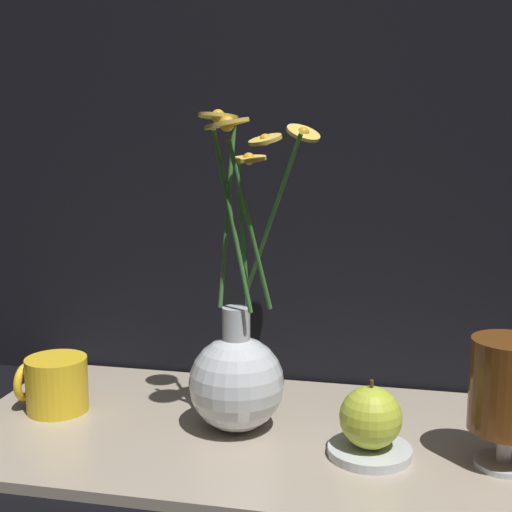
# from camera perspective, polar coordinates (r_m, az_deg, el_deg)

# --- Properties ---
(ground_plane) EXTENTS (6.00, 6.00, 0.00)m
(ground_plane) POSITION_cam_1_polar(r_m,az_deg,el_deg) (0.85, 0.67, -14.55)
(ground_plane) COLOR black
(shelf) EXTENTS (0.71, 0.35, 0.01)m
(shelf) POSITION_cam_1_polar(r_m,az_deg,el_deg) (0.85, 0.67, -14.18)
(shelf) COLOR tan
(shelf) RESTS_ON ground_plane
(vase_with_flowers) EXTENTS (0.15, 0.17, 0.37)m
(vase_with_flowers) POSITION_cam_1_polar(r_m,az_deg,el_deg) (0.83, -1.50, -9.13)
(vase_with_flowers) COLOR silver
(vase_with_flowers) RESTS_ON shelf
(yellow_mug) EXTENTS (0.09, 0.08, 0.07)m
(yellow_mug) POSITION_cam_1_polar(r_m,az_deg,el_deg) (0.93, -15.77, -9.84)
(yellow_mug) COLOR yellow
(yellow_mug) RESTS_ON shelf
(tea_glass) EXTENTS (0.08, 0.08, 0.14)m
(tea_glass) POSITION_cam_1_polar(r_m,az_deg,el_deg) (0.78, 19.52, -9.99)
(tea_glass) COLOR silver
(tea_glass) RESTS_ON shelf
(saucer_plate) EXTENTS (0.09, 0.09, 0.01)m
(saucer_plate) POSITION_cam_1_polar(r_m,az_deg,el_deg) (0.80, 9.08, -15.17)
(saucer_plate) COLOR silver
(saucer_plate) RESTS_ON shelf
(orange_fruit) EXTENTS (0.07, 0.07, 0.07)m
(orange_fruit) POSITION_cam_1_polar(r_m,az_deg,el_deg) (0.78, 9.16, -12.62)
(orange_fruit) COLOR #B7C638
(orange_fruit) RESTS_ON saucer_plate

